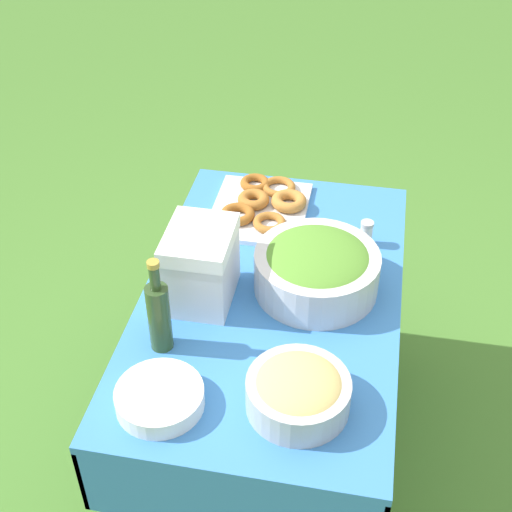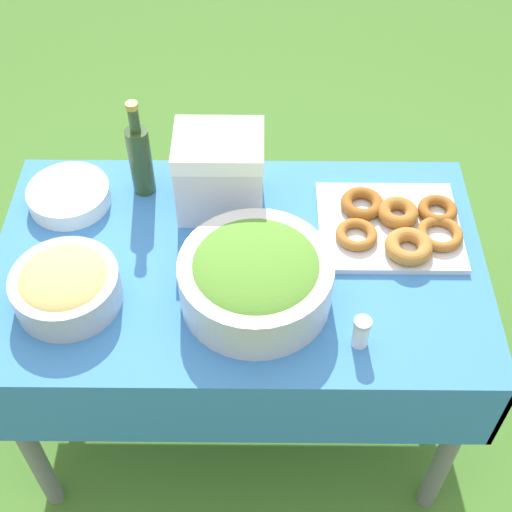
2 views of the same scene
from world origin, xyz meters
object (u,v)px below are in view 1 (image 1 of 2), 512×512
(salad_bowl, at_px, (317,268))
(pasta_bowl, at_px, (298,391))
(plate_stack, at_px, (160,398))
(olive_oil_bottle, at_px, (159,314))
(donut_platter, at_px, (263,205))
(cooler_box, at_px, (201,265))

(salad_bowl, height_order, pasta_bowl, salad_bowl)
(pasta_bowl, bearing_deg, salad_bowl, -178.67)
(salad_bowl, bearing_deg, plate_stack, -32.56)
(plate_stack, bearing_deg, pasta_bowl, 99.94)
(olive_oil_bottle, bearing_deg, donut_platter, 167.15)
(cooler_box, bearing_deg, pasta_bowl, 43.11)
(cooler_box, bearing_deg, plate_stack, -0.61)
(donut_platter, xyz_separation_m, plate_stack, (0.82, -0.09, 0.00))
(pasta_bowl, xyz_separation_m, cooler_box, (-0.33, -0.31, 0.06))
(salad_bowl, xyz_separation_m, olive_oil_bottle, (0.29, -0.36, 0.04))
(salad_bowl, distance_m, donut_platter, 0.41)
(plate_stack, distance_m, cooler_box, 0.40)
(salad_bowl, height_order, plate_stack, salad_bowl)
(plate_stack, height_order, cooler_box, cooler_box)
(olive_oil_bottle, relative_size, cooler_box, 1.26)
(pasta_bowl, relative_size, cooler_box, 1.11)
(salad_bowl, height_order, cooler_box, cooler_box)
(salad_bowl, height_order, donut_platter, salad_bowl)
(pasta_bowl, relative_size, plate_stack, 1.16)
(pasta_bowl, height_order, olive_oil_bottle, olive_oil_bottle)
(pasta_bowl, relative_size, donut_platter, 0.67)
(plate_stack, bearing_deg, salad_bowl, 147.44)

